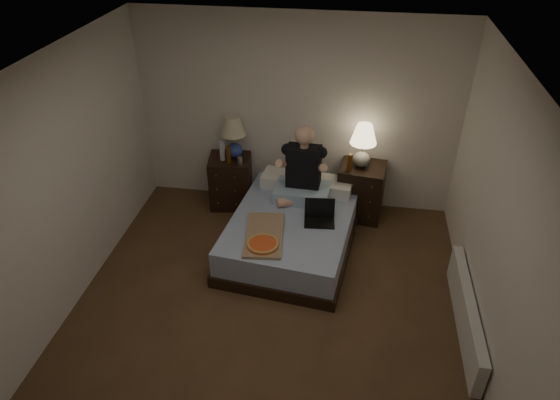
% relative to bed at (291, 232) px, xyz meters
% --- Properties ---
extents(floor, '(4.00, 4.50, 0.00)m').
position_rel_bed_xyz_m(floor, '(-0.09, -1.18, -0.22)').
color(floor, brown).
rests_on(floor, ground).
extents(ceiling, '(4.00, 4.50, 0.00)m').
position_rel_bed_xyz_m(ceiling, '(-0.09, -1.18, 2.28)').
color(ceiling, white).
rests_on(ceiling, ground).
extents(wall_back, '(4.00, 0.00, 2.50)m').
position_rel_bed_xyz_m(wall_back, '(-0.09, 1.07, 1.03)').
color(wall_back, white).
rests_on(wall_back, ground).
extents(wall_left, '(0.00, 4.50, 2.50)m').
position_rel_bed_xyz_m(wall_left, '(-2.09, -1.18, 1.03)').
color(wall_left, white).
rests_on(wall_left, ground).
extents(wall_right, '(0.00, 4.50, 2.50)m').
position_rel_bed_xyz_m(wall_right, '(1.91, -1.18, 1.03)').
color(wall_right, white).
rests_on(wall_right, ground).
extents(bed, '(1.53, 1.92, 0.44)m').
position_rel_bed_xyz_m(bed, '(0.00, 0.00, 0.00)').
color(bed, '#5979B3').
rests_on(bed, floor).
extents(nightstand_left, '(0.59, 0.55, 0.69)m').
position_rel_bed_xyz_m(nightstand_left, '(-0.92, 0.83, 0.12)').
color(nightstand_left, black).
rests_on(nightstand_left, floor).
extents(nightstand_right, '(0.61, 0.56, 0.72)m').
position_rel_bed_xyz_m(nightstand_right, '(0.78, 0.82, 0.14)').
color(nightstand_right, black).
rests_on(nightstand_right, floor).
extents(lamp_left, '(0.36, 0.36, 0.56)m').
position_rel_bed_xyz_m(lamp_left, '(-0.87, 0.87, 0.75)').
color(lamp_left, navy).
rests_on(lamp_left, nightstand_left).
extents(lamp_right, '(0.39, 0.39, 0.56)m').
position_rel_bed_xyz_m(lamp_right, '(0.75, 0.83, 0.78)').
color(lamp_right, gray).
rests_on(lamp_right, nightstand_right).
extents(water_bottle, '(0.07, 0.07, 0.25)m').
position_rel_bed_xyz_m(water_bottle, '(-1.00, 0.78, 0.59)').
color(water_bottle, silver).
rests_on(water_bottle, nightstand_left).
extents(soda_can, '(0.07, 0.07, 0.10)m').
position_rel_bed_xyz_m(soda_can, '(-0.76, 0.70, 0.52)').
color(soda_can, '#B7B7B2').
rests_on(soda_can, nightstand_left).
extents(beer_bottle_left, '(0.06, 0.06, 0.23)m').
position_rel_bed_xyz_m(beer_bottle_left, '(-0.90, 0.72, 0.58)').
color(beer_bottle_left, '#562F0C').
rests_on(beer_bottle_left, nightstand_left).
extents(beer_bottle_right, '(0.06, 0.06, 0.23)m').
position_rel_bed_xyz_m(beer_bottle_right, '(0.61, 0.69, 0.61)').
color(beer_bottle_right, '#5D330D').
rests_on(beer_bottle_right, nightstand_right).
extents(person, '(0.68, 0.55, 0.93)m').
position_rel_bed_xyz_m(person, '(0.07, 0.42, 0.69)').
color(person, black).
rests_on(person, bed).
extents(laptop, '(0.36, 0.31, 0.24)m').
position_rel_bed_xyz_m(laptop, '(0.32, -0.06, 0.34)').
color(laptop, black).
rests_on(laptop, bed).
extents(pizza_box, '(0.48, 0.80, 0.08)m').
position_rel_bed_xyz_m(pizza_box, '(-0.23, -0.60, 0.26)').
color(pizza_box, tan).
rests_on(pizza_box, bed).
extents(radiator, '(0.10, 1.60, 0.40)m').
position_rel_bed_xyz_m(radiator, '(1.84, -1.00, -0.02)').
color(radiator, silver).
rests_on(radiator, floor).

